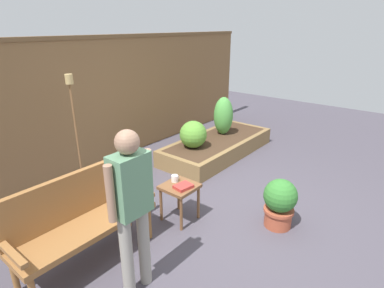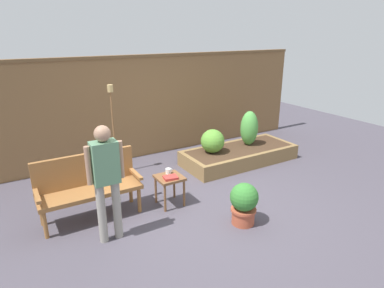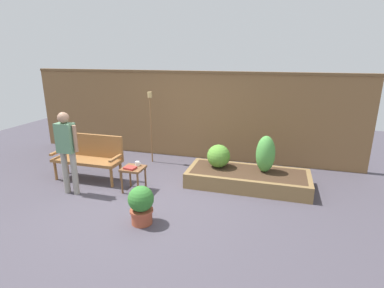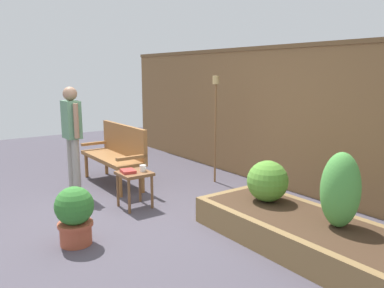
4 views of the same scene
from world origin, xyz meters
name	(u,v)px [view 3 (image 3 of 4)]	position (x,y,z in m)	size (l,w,h in m)	color
ground_plane	(144,201)	(0.00, 0.00, 0.00)	(14.00, 14.00, 0.00)	#47424C
fence_back	(186,115)	(0.00, 2.60, 1.09)	(8.40, 0.14, 2.16)	brown
garden_bench	(89,154)	(-1.51, 0.63, 0.54)	(1.44, 0.48, 0.94)	#936033
side_table	(133,172)	(-0.35, 0.33, 0.40)	(0.40, 0.40, 0.48)	brown
cup_on_table	(137,164)	(-0.31, 0.44, 0.52)	(0.12, 0.08, 0.08)	white
book_on_table	(130,168)	(-0.37, 0.25, 0.50)	(0.21, 0.16, 0.04)	#B2332D
potted_boxwood	(141,204)	(0.30, -0.69, 0.33)	(0.40, 0.40, 0.62)	#A84C33
raised_planter_bed	(247,178)	(1.72, 1.19, 0.15)	(2.40, 1.00, 0.30)	olive
shrub_near_bench	(219,156)	(1.10, 1.28, 0.54)	(0.47, 0.47, 0.47)	brown
shrub_far_corner	(265,154)	(2.03, 1.28, 0.67)	(0.37, 0.37, 0.73)	brown
tiki_torch	(151,115)	(-0.68, 1.95, 1.17)	(0.10, 0.10, 1.71)	brown
person_by_bench	(67,146)	(-1.43, -0.10, 0.93)	(0.47, 0.20, 1.56)	gray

